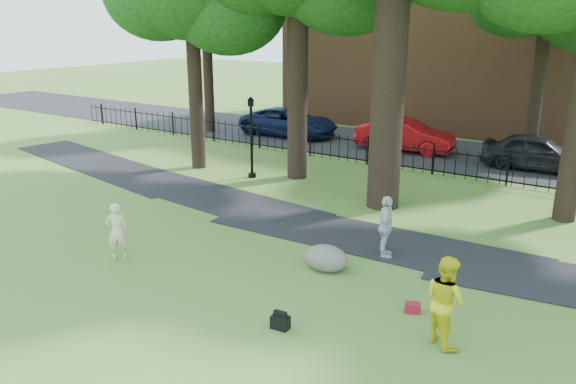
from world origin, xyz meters
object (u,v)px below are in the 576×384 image
Objects in this scene: man at (446,301)px; boulder at (326,256)px; lamppost at (251,138)px; woman at (117,231)px; red_sedan at (405,135)px.

man is 1.59× the size of boulder.
lamppost is (-6.96, 6.01, 1.28)m from boulder.
lamppost reaches higher than woman.
woman reaches higher than boulder.
lamppost is 8.75m from red_sedan.
woman is at bearing 170.69° from red_sedan.
boulder is 14.50m from red_sedan.
woman is at bearing 39.87° from man.
man is 0.40× the size of red_sedan.
red_sedan reaches higher than boulder.
boulder is at bearing 9.32° from man.
lamppost is at bearing 152.88° from red_sedan.
boulder is 0.36× the size of lamppost.
man is (8.74, 0.80, 0.15)m from woman.
man is at bearing -159.55° from red_sedan.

